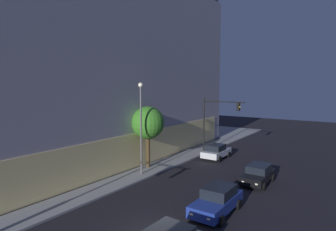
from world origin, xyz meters
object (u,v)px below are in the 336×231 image
Objects in this scene: modern_building at (60,63)px; sidewalk_tree at (148,123)px; car_white at (216,151)px; car_blue at (217,200)px; car_black at (258,174)px; street_lamp_sidewalk at (141,117)px; traffic_light_far_corner at (216,116)px.

sidewalk_tree is (-1.54, -15.45, -6.47)m from modern_building.
sidewalk_tree is 1.45× the size of car_white.
car_black is (7.13, -0.37, -0.07)m from car_blue.
car_white is at bearing 49.49° from car_black.
street_lamp_sidewalk reaches higher than car_blue.
traffic_light_far_corner is 0.79× the size of street_lamp_sidewalk.
car_white is at bearing -27.74° from sidewalk_tree.
sidewalk_tree reaches higher than car_white.
car_black is at bearing -79.93° from sidewalk_tree.
street_lamp_sidewalk is at bearing -157.20° from sidewalk_tree.
modern_building is 8.28× the size of car_white.
modern_building is 27.55m from car_black.
traffic_light_far_corner is 4.07m from car_white.
modern_building is 22.48m from car_white.
car_black is at bearing -89.40° from modern_building.
traffic_light_far_corner is (7.17, -18.48, -6.40)m from modern_building.
car_white is at bearing -73.51° from modern_building.
car_black is at bearing -67.39° from street_lamp_sidewalk.
sidewalk_tree is 8.95m from car_white.
sidewalk_tree is (-8.70, 3.03, -0.07)m from traffic_light_far_corner.
modern_building is at bearing 90.60° from car_black.
street_lamp_sidewalk is 1.98× the size of car_black.
traffic_light_far_corner is 1.57× the size of car_black.
street_lamp_sidewalk reaches higher than car_black.
traffic_light_far_corner is at bearing 45.95° from car_black.
street_lamp_sidewalk is 2.38m from sidewalk_tree.
sidewalk_tree is at bearing 100.07° from car_black.
car_blue is at bearing -110.07° from street_lamp_sidewalk.
sidewalk_tree is at bearing -95.69° from modern_building.
traffic_light_far_corner is 9.22m from sidewalk_tree.
street_lamp_sidewalk is 10.48m from car_blue.
car_blue is at bearing -154.26° from traffic_light_far_corner.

